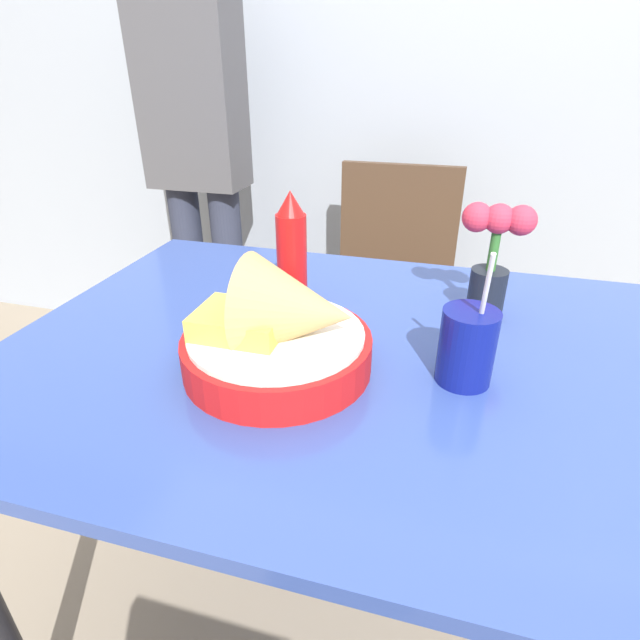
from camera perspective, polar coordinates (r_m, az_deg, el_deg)
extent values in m
plane|color=gray|center=(1.39, 2.73, -30.26)|extent=(12.00, 12.00, 0.00)
cube|color=#9EA8B7|center=(1.94, 13.21, 30.74)|extent=(7.00, 0.06, 2.60)
cube|color=#334C9E|center=(0.86, 3.80, -3.81)|extent=(1.20, 0.87, 0.02)
cylinder|color=black|center=(1.53, -13.78, -5.58)|extent=(0.05, 0.05, 0.71)
cylinder|color=black|center=(1.43, 29.02, -11.47)|extent=(0.05, 0.05, 0.71)
cylinder|color=#473323|center=(1.67, -0.08, -7.71)|extent=(0.03, 0.03, 0.42)
cylinder|color=#473323|center=(1.63, 12.41, -9.51)|extent=(0.03, 0.03, 0.42)
cylinder|color=#473323|center=(1.96, 2.76, -1.83)|extent=(0.03, 0.03, 0.42)
cylinder|color=#473323|center=(1.93, 13.26, -3.20)|extent=(0.03, 0.03, 0.42)
cube|color=#473323|center=(1.67, 7.54, 1.05)|extent=(0.40, 0.40, 0.02)
cube|color=#473323|center=(1.76, 8.94, 10.26)|extent=(0.40, 0.03, 0.43)
cylinder|color=red|center=(0.79, -4.90, -3.69)|extent=(0.30, 0.30, 0.06)
cylinder|color=white|center=(0.77, -4.99, -1.61)|extent=(0.27, 0.27, 0.01)
cone|color=tan|center=(0.74, -2.44, 1.04)|extent=(0.16, 0.16, 0.16)
cube|color=#E5C14C|center=(0.77, -9.05, -0.44)|extent=(0.13, 0.11, 0.04)
cylinder|color=red|center=(0.97, -3.22, 6.74)|extent=(0.06, 0.06, 0.18)
cone|color=red|center=(0.94, -3.41, 13.25)|extent=(0.05, 0.05, 0.05)
cylinder|color=navy|center=(0.77, 16.43, -2.95)|extent=(0.08, 0.08, 0.12)
cylinder|color=black|center=(0.78, 16.34, -3.55)|extent=(0.08, 0.08, 0.10)
cylinder|color=white|center=(0.75, 17.91, 0.43)|extent=(0.01, 0.08, 0.22)
cylinder|color=black|center=(0.99, 18.48, 2.89)|extent=(0.07, 0.07, 0.10)
cylinder|color=#33722D|center=(0.96, 19.28, 7.79)|extent=(0.02, 0.02, 0.09)
sphere|color=#DB334C|center=(0.94, 19.79, 10.84)|extent=(0.05, 0.05, 0.05)
sphere|color=#DB334C|center=(0.94, 17.52, 11.15)|extent=(0.05, 0.05, 0.05)
sphere|color=#DB334C|center=(0.95, 22.04, 10.51)|extent=(0.05, 0.05, 0.05)
cylinder|color=#2D3347|center=(2.01, -14.22, 3.81)|extent=(0.11, 0.11, 0.78)
cylinder|color=#2D3347|center=(1.94, -10.07, 3.36)|extent=(0.11, 0.11, 0.78)
cube|color=#4C4C51|center=(1.81, -14.63, 24.77)|extent=(0.32, 0.18, 0.65)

